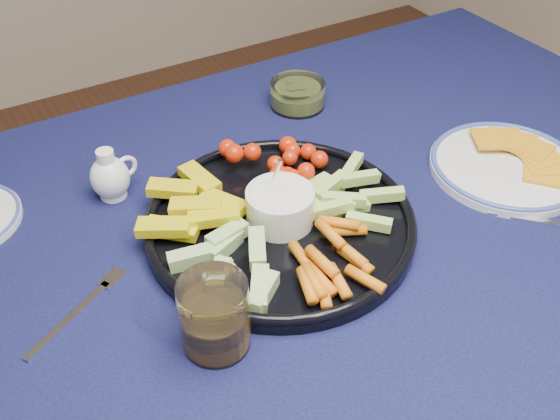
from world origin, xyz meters
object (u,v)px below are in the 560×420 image
dining_table (284,296)px  juice_tumbler (215,319)px  cheese_plate (507,164)px  pickle_bowl (298,95)px  creamer_pitcher (110,177)px  crudite_platter (279,219)px

dining_table → juice_tumbler: (-0.15, -0.09, 0.13)m
dining_table → juice_tumbler: juice_tumbler is taller
cheese_plate → juice_tumbler: 0.57m
dining_table → cheese_plate: cheese_plate is taller
dining_table → pickle_bowl: 0.43m
creamer_pitcher → cheese_plate: size_ratio=0.34×
juice_tumbler → dining_table: bearing=31.0°
dining_table → pickle_bowl: (0.23, 0.34, 0.11)m
crudite_platter → cheese_plate: crudite_platter is taller
dining_table → crudite_platter: 0.12m
dining_table → creamer_pitcher: size_ratio=19.51×
crudite_platter → cheese_plate: bearing=-9.0°
dining_table → pickle_bowl: pickle_bowl is taller
creamer_pitcher → cheese_plate: 0.64m
crudite_platter → cheese_plate: 0.40m
creamer_pitcher → juice_tumbler: size_ratio=0.86×
dining_table → juice_tumbler: 0.22m
pickle_bowl → creamer_pitcher: bearing=-167.6°
creamer_pitcher → cheese_plate: bearing=-24.7°
pickle_bowl → juice_tumbler: 0.57m
crudite_platter → juice_tumbler: (-0.17, -0.14, 0.02)m
dining_table → cheese_plate: bearing=-2.1°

